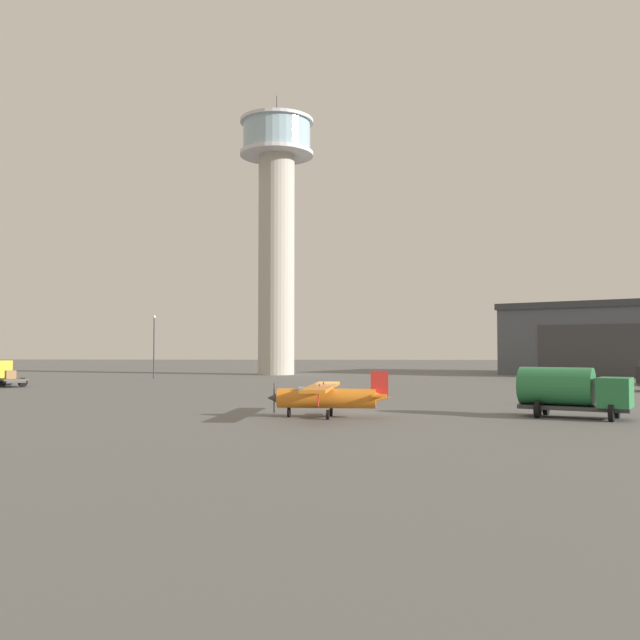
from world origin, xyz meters
TOP-DOWN VIEW (x-y plane):
  - ground_plane at (0.00, 0.00)m, footprint 400.00×400.00m
  - control_tower at (-11.66, 62.46)m, footprint 11.75×11.75m
  - hangar at (41.59, 65.94)m, footprint 37.55×35.94m
  - airplane_orange at (-0.27, -4.04)m, footprint 7.56×9.62m
  - truck_flatbed_yellow at (-37.83, 27.76)m, footprint 6.27×5.93m
  - truck_fuel_tanker_green at (14.45, -3.28)m, footprint 6.76×5.06m
  - light_post_east at (-26.89, 47.74)m, footprint 0.44×0.44m
  - traffic_cone_near_left at (13.90, 7.32)m, footprint 0.36×0.36m
  - traffic_cone_near_right at (17.30, 7.50)m, footprint 0.36×0.36m

SIDE VIEW (x-z plane):
  - ground_plane at x=0.00m, z-range 0.00..0.00m
  - traffic_cone_near_right at x=17.30m, z-range 0.00..0.61m
  - traffic_cone_near_left at x=13.90m, z-range 0.00..0.67m
  - airplane_orange at x=-0.27m, z-range -0.09..2.75m
  - truck_flatbed_yellow at x=-37.83m, z-range -0.06..2.76m
  - truck_fuel_tanker_green at x=14.45m, z-range 0.15..3.19m
  - light_post_east at x=-26.89m, z-range 0.83..9.59m
  - hangar at x=41.59m, z-range 0.02..11.20m
  - control_tower at x=-11.66m, z-range 2.79..47.66m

